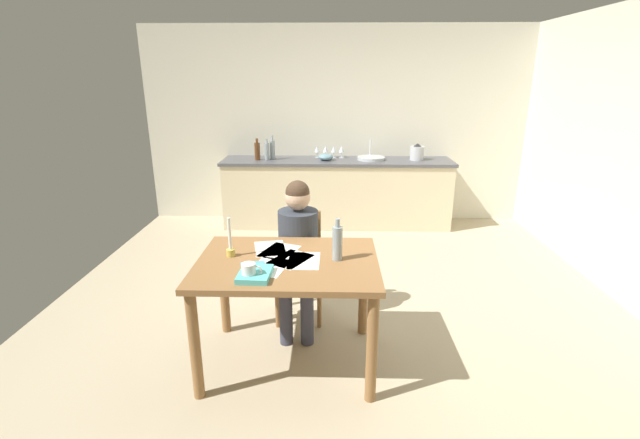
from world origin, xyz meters
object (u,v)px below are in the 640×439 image
object	(u,v)px
bottle_oil	(257,151)
wine_glass_by_kettle	(334,150)
bottle_wine_red	(273,149)
wine_glass_near_sink	(341,150)
book_magazine	(255,274)
bottle_vinegar	(267,151)
chair_at_table	(299,259)
sink_unit	(371,158)
coffee_mug	(249,271)
mixing_bowl	(326,157)
wine_bottle_on_table	(337,243)
person_seated	(298,246)
candlestick	(230,246)
wine_glass_back_right	(317,150)
book_cookery	(254,271)
dining_table	(288,277)
wine_glass_back_left	(325,150)
stovetop_kettle	(417,153)

from	to	relation	value
bottle_oil	wine_glass_by_kettle	xyz separation A→B (m)	(1.00, 0.19, -0.01)
bottle_wine_red	wine_glass_near_sink	xyz separation A→B (m)	(0.91, 0.14, -0.02)
book_magazine	bottle_vinegar	bearing A→B (deg)	99.21
chair_at_table	sink_unit	size ratio (longest dim) A/B	2.46
coffee_mug	mixing_bowl	xyz separation A→B (m)	(0.42, 3.35, 0.10)
coffee_mug	wine_glass_near_sink	world-z (taller)	wine_glass_near_sink
coffee_mug	wine_glass_by_kettle	size ratio (longest dim) A/B	0.82
wine_bottle_on_table	bottle_vinegar	size ratio (longest dim) A/B	1.05
chair_at_table	mixing_bowl	bearing A→B (deg)	85.48
chair_at_table	wine_bottle_on_table	size ratio (longest dim) A/B	3.07
coffee_mug	wine_glass_by_kettle	bearing A→B (deg)	81.64
bottle_vinegar	person_seated	bearing A→B (deg)	-76.86
coffee_mug	candlestick	bearing A→B (deg)	118.30
coffee_mug	wine_glass_back_right	distance (m)	3.56
book_cookery	bottle_vinegar	bearing A→B (deg)	82.97
person_seated	bottle_oil	distance (m)	2.64
wine_glass_near_sink	wine_bottle_on_table	bearing A→B (deg)	-91.58
dining_table	person_seated	size ratio (longest dim) A/B	1.02
coffee_mug	mixing_bowl	size ratio (longest dim) A/B	0.65
person_seated	wine_bottle_on_table	size ratio (longest dim) A/B	4.14
person_seated	wine_bottle_on_table	bearing A→B (deg)	-59.47
wine_glass_back_left	book_cookery	bearing A→B (deg)	-96.58
book_cookery	bottle_vinegar	world-z (taller)	bottle_vinegar
bottle_wine_red	chair_at_table	bearing A→B (deg)	-77.95
book_magazine	mixing_bowl	bearing A→B (deg)	85.92
person_seated	bottle_wine_red	xyz separation A→B (m)	(-0.52, 2.57, 0.35)
wine_bottle_on_table	wine_glass_back_left	distance (m)	3.23
wine_glass_near_sink	wine_glass_back_left	bearing A→B (deg)	180.00
book_cookery	wine_glass_by_kettle	bearing A→B (deg)	68.14
bottle_vinegar	wine_glass_back_right	distance (m)	0.68
book_cookery	stovetop_kettle	size ratio (longest dim) A/B	1.01
mixing_bowl	wine_glass_back_left	size ratio (longest dim) A/B	1.25
book_cookery	wine_glass_near_sink	world-z (taller)	wine_glass_near_sink
sink_unit	wine_glass_back_left	world-z (taller)	sink_unit
bottle_vinegar	wine_bottle_on_table	bearing A→B (deg)	-73.61
bottle_wine_red	mixing_bowl	bearing A→B (deg)	-4.64
wine_bottle_on_table	bottle_wine_red	world-z (taller)	bottle_wine_red
book_magazine	book_cookery	size ratio (longest dim) A/B	1.10
book_magazine	dining_table	bearing A→B (deg)	58.31
stovetop_kettle	wine_glass_back_right	xyz separation A→B (m)	(-1.32, 0.15, 0.01)
sink_unit	wine_glass_by_kettle	bearing A→B (deg)	163.55
coffee_mug	wine_glass_back_left	distance (m)	3.57
candlestick	wine_glass_back_left	size ratio (longest dim) A/B	1.79
book_magazine	person_seated	bearing A→B (deg)	78.27
bottle_vinegar	bottle_wine_red	world-z (taller)	bottle_wine_red
coffee_mug	bottle_wine_red	distance (m)	3.42
book_cookery	wine_glass_back_left	bearing A→B (deg)	69.96
sink_unit	bottle_oil	xyz separation A→B (m)	(-1.50, -0.05, 0.10)
book_magazine	wine_bottle_on_table	xyz separation A→B (m)	(0.51, 0.28, 0.11)
coffee_mug	sink_unit	size ratio (longest dim) A/B	0.35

